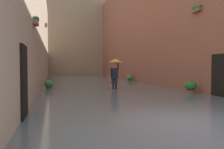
# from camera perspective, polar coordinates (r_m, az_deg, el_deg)

# --- Properties ---
(ground_plane) EXTENTS (72.33, 72.33, 0.00)m
(ground_plane) POSITION_cam_1_polar(r_m,az_deg,el_deg) (19.60, -4.98, -2.64)
(ground_plane) COLOR gray
(flood_water) EXTENTS (9.11, 34.93, 0.22)m
(flood_water) POSITION_cam_1_polar(r_m,az_deg,el_deg) (19.59, -4.98, -2.33)
(flood_water) COLOR slate
(flood_water) RESTS_ON ground_plane
(building_facade_left) EXTENTS (2.04, 32.93, 11.29)m
(building_facade_left) POSITION_cam_1_polar(r_m,az_deg,el_deg) (21.38, 8.80, 12.93)
(building_facade_left) COLOR #935642
(building_facade_left) RESTS_ON ground_plane
(building_facade_right) EXTENTS (2.04, 32.93, 9.53)m
(building_facade_right) POSITION_cam_1_polar(r_m,az_deg,el_deg) (19.58, -20.05, 11.22)
(building_facade_right) COLOR tan
(building_facade_right) RESTS_ON ground_plane
(building_facade_far) EXTENTS (11.91, 1.80, 13.92)m
(building_facade_far) POSITION_cam_1_polar(r_m,az_deg,el_deg) (35.18, -9.37, 10.79)
(building_facade_far) COLOR gray
(building_facade_far) RESTS_ON ground_plane
(person_wading) EXTENTS (0.92, 0.92, 2.16)m
(person_wading) POSITION_cam_1_polar(r_m,az_deg,el_deg) (13.53, 0.76, 1.46)
(person_wading) COLOR #4C4233
(person_wading) RESTS_ON ground_plane
(potted_plant_mid_left) EXTENTS (0.65, 0.65, 0.84)m
(potted_plant_mid_left) POSITION_cam_1_polar(r_m,az_deg,el_deg) (12.32, 19.67, -3.20)
(potted_plant_mid_left) COLOR brown
(potted_plant_mid_left) RESTS_ON ground_plane
(potted_plant_mid_right) EXTENTS (0.55, 0.55, 0.74)m
(potted_plant_mid_right) POSITION_cam_1_polar(r_m,az_deg,el_deg) (14.32, -16.02, -2.75)
(potted_plant_mid_right) COLOR brown
(potted_plant_mid_right) RESTS_ON ground_plane
(potted_plant_far_left) EXTENTS (0.61, 0.61, 0.84)m
(potted_plant_far_left) POSITION_cam_1_polar(r_m,az_deg,el_deg) (21.06, 4.65, -1.00)
(potted_plant_far_left) COLOR brown
(potted_plant_far_left) RESTS_ON ground_plane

